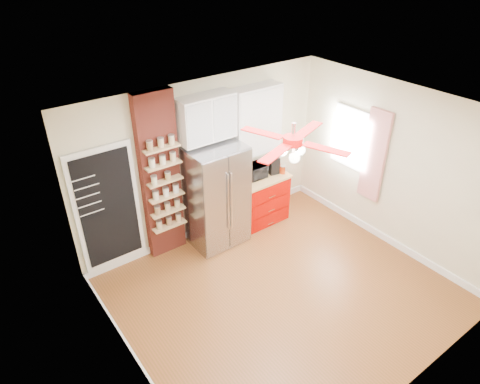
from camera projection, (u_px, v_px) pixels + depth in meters
floor at (282, 292)px, 6.27m from camera, size 4.50×4.50×0.00m
ceiling at (294, 119)px, 4.87m from camera, size 4.50×4.50×0.00m
wall_back at (205, 161)px, 6.94m from camera, size 4.50×0.02×2.70m
wall_front at (424, 309)px, 4.19m from camera, size 4.50×0.02×2.70m
wall_left at (126, 290)px, 4.42m from camera, size 0.02×4.00×2.70m
wall_right at (394, 168)px, 6.72m from camera, size 0.02×4.00×2.70m
chalkboard at (108, 209)px, 6.18m from camera, size 0.95×0.05×1.95m
brick_pillar at (160, 178)px, 6.46m from camera, size 0.60×0.16×2.70m
fridge at (216, 196)px, 6.91m from camera, size 0.90×0.70×1.75m
upper_glass_cabinet at (206, 118)px, 6.38m from camera, size 0.90×0.35×0.70m
red_cabinet at (260, 198)px, 7.66m from camera, size 0.94×0.64×0.90m
upper_shelf_unit at (256, 120)px, 7.04m from camera, size 0.90×0.30×1.15m
window at (351, 138)px, 7.22m from camera, size 0.04×0.75×1.05m
curtain at (374, 156)px, 6.87m from camera, size 0.06×0.40×1.55m
ceiling_fan at (293, 141)px, 5.01m from camera, size 1.40×1.40×0.44m
toaster_oven at (253, 172)px, 7.31m from camera, size 0.44×0.30×0.24m
coffee_maker at (273, 165)px, 7.46m from camera, size 0.21×0.25×0.30m
canister_left at (283, 170)px, 7.47m from camera, size 0.11×0.11×0.14m
canister_right at (278, 167)px, 7.56m from camera, size 0.11×0.11×0.15m
pantry_jar_oats at (154, 180)px, 6.20m from camera, size 0.11×0.11×0.13m
pantry_jar_beans at (168, 176)px, 6.33m from camera, size 0.11×0.11×0.12m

